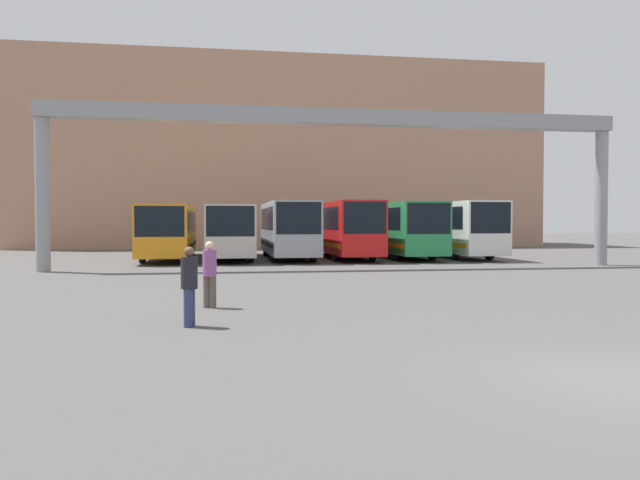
{
  "coord_description": "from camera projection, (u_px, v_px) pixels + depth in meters",
  "views": [
    {
      "loc": [
        -5.58,
        -7.62,
        2.17
      ],
      "look_at": [
        -0.63,
        23.26,
        1.24
      ],
      "focal_mm": 35.0,
      "sensor_mm": 36.0,
      "label": 1
    }
  ],
  "objects": [
    {
      "name": "overhead_gantry",
      "position": [
        342.0,
        136.0,
        28.74
      ],
      "size": [
        26.84,
        0.8,
        7.33
      ],
      "color": "gray",
      "rests_on": "ground"
    },
    {
      "name": "bus_slot_5",
      "position": [
        452.0,
        226.0,
        38.23
      ],
      "size": [
        2.45,
        11.23,
        3.29
      ],
      "color": "silver",
      "rests_on": "ground"
    },
    {
      "name": "pedestrian_mid_right",
      "position": [
        210.0,
        273.0,
        15.62
      ],
      "size": [
        0.35,
        0.35,
        1.67
      ],
      "rotation": [
        0.0,
        0.0,
        2.73
      ],
      "color": "brown",
      "rests_on": "ground"
    },
    {
      "name": "bus_slot_2",
      "position": [
        288.0,
        227.0,
        36.19
      ],
      "size": [
        2.5,
        10.35,
        3.25
      ],
      "color": "#999EA5",
      "rests_on": "ground"
    },
    {
      "name": "bus_slot_3",
      "position": [
        342.0,
        226.0,
        37.53
      ],
      "size": [
        2.44,
        11.99,
        3.28
      ],
      "color": "red",
      "rests_on": "ground"
    },
    {
      "name": "bus_slot_4",
      "position": [
        397.0,
        227.0,
        38.08
      ],
      "size": [
        2.56,
        12.01,
        3.23
      ],
      "color": "#268C4C",
      "rests_on": "ground"
    },
    {
      "name": "bus_slot_0",
      "position": [
        169.0,
        229.0,
        35.84
      ],
      "size": [
        2.59,
        11.8,
        3.02
      ],
      "color": "orange",
      "rests_on": "ground"
    },
    {
      "name": "pedestrian_near_left",
      "position": [
        189.0,
        284.0,
        12.81
      ],
      "size": [
        0.34,
        0.34,
        1.65
      ],
      "rotation": [
        0.0,
        0.0,
        1.26
      ],
      "color": "navy",
      "rests_on": "ground"
    },
    {
      "name": "bus_slot_1",
      "position": [
        229.0,
        229.0,
        36.24
      ],
      "size": [
        2.6,
        11.54,
        3.04
      ],
      "color": "beige",
      "rests_on": "ground"
    },
    {
      "name": "ground_plane",
      "position": [
        636.0,
        381.0,
        8.47
      ],
      "size": [
        200.0,
        200.0,
        0.0
      ],
      "primitive_type": "plane",
      "color": "#514F4C"
    },
    {
      "name": "building_backdrop",
      "position": [
        282.0,
        158.0,
        56.15
      ],
      "size": [
        44.08,
        12.0,
        15.8
      ],
      "color": "tan",
      "rests_on": "ground"
    }
  ]
}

